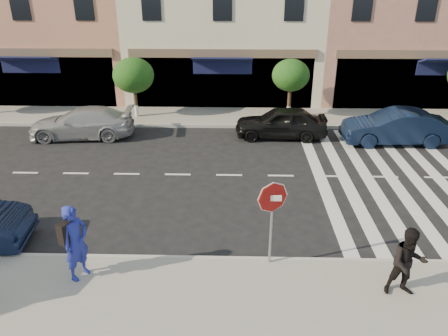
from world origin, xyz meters
TOP-DOWN VIEW (x-y plane):
  - ground at (0.00, 0.00)m, footprint 120.00×120.00m
  - sidewalk_near at (0.00, -3.75)m, footprint 60.00×4.50m
  - sidewalk_far at (0.00, 11.00)m, footprint 60.00×3.00m
  - building_centre at (-0.50, 17.00)m, footprint 11.00×9.00m
  - street_tree_wb at (-5.00, 10.80)m, footprint 2.10×2.10m
  - street_tree_c at (3.00, 10.80)m, footprint 1.90×1.90m
  - stop_sign at (1.16, -1.67)m, footprint 0.85×0.11m
  - photographer at (-3.70, -2.35)m, footprint 0.78×0.88m
  - walker at (4.29, -2.81)m, footprint 0.88×0.69m
  - car_far_left at (-6.98, 8.02)m, footprint 4.93×2.29m
  - car_far_mid at (2.36, 8.25)m, footprint 4.29×1.81m
  - car_far_right at (7.44, 7.60)m, footprint 4.71×1.71m

SIDE VIEW (x-z plane):
  - ground at x=0.00m, z-range 0.00..0.00m
  - sidewalk_near at x=0.00m, z-range 0.00..0.15m
  - sidewalk_far at x=0.00m, z-range 0.00..0.15m
  - car_far_left at x=-6.98m, z-range 0.00..1.40m
  - car_far_mid at x=2.36m, z-range 0.00..1.45m
  - car_far_right at x=7.44m, z-range 0.00..1.54m
  - walker at x=4.29m, z-range 0.15..1.95m
  - photographer at x=-3.70m, z-range 0.15..2.17m
  - stop_sign at x=1.16m, z-range 0.70..3.10m
  - street_tree_wb at x=-5.00m, z-range 0.78..3.84m
  - street_tree_c at x=3.00m, z-range 0.84..3.87m
  - building_centre at x=-0.50m, z-range 0.00..11.00m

